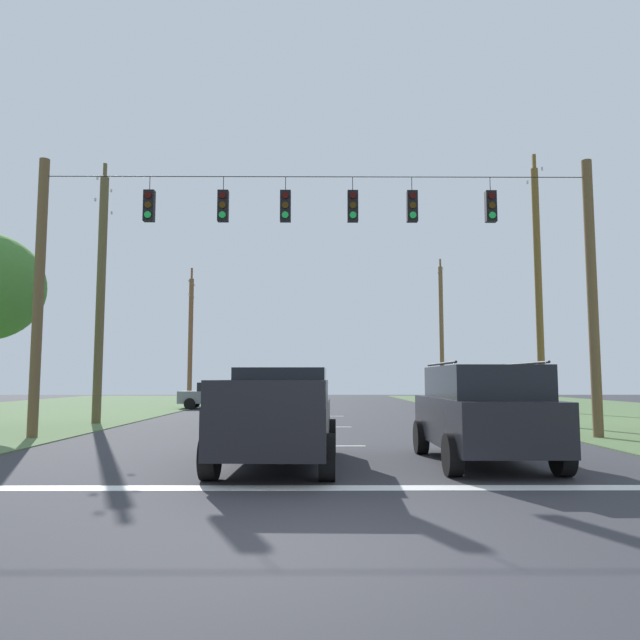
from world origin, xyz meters
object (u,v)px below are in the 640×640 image
Objects in this scene: utility_pole_far_right at (442,333)px; pickup_truck at (279,416)px; utility_pole_mid_right at (539,290)px; utility_pole_mid_left at (101,293)px; distant_car_oncoming at (217,395)px; utility_pole_far_left at (190,337)px; overhead_signal_span at (317,274)px; distant_car_crossing_white at (252,403)px; suv_black at (482,411)px.

pickup_truck is at bearing -108.08° from utility_pole_far_right.
utility_pole_mid_left is at bearing 177.19° from utility_pole_mid_right.
utility_pole_far_left reaches higher than distant_car_oncoming.
overhead_signal_span is 10.22m from utility_pole_mid_left.
distant_car_crossing_white and distant_car_oncoming have the same top height.
distant_car_crossing_white is at bearing -122.76° from utility_pole_far_right.
distant_car_oncoming is 0.44× the size of utility_pole_far_right.
utility_pole_far_right is 24.30m from utility_pole_mid_left.
utility_pole_far_right reaches higher than overhead_signal_span.
suv_black reaches higher than distant_car_crossing_white.
utility_pole_mid_right reaches higher than utility_pole_far_right.
utility_pole_mid_left is (-2.67, -11.93, 4.30)m from distant_car_oncoming.
utility_pole_far_right is (11.05, 17.18, 4.07)m from distant_car_crossing_white.
distant_car_crossing_white is at bearing 1.81° from utility_pole_mid_left.
distant_car_crossing_white is 12.19m from distant_car_oncoming.
suv_black is 29.08m from utility_pole_far_right.
utility_pole_far_left is (-17.06, -0.12, -0.34)m from utility_pole_far_right.
suv_black is 0.47× the size of utility_pole_mid_left.
utility_pole_mid_right is 18.20m from utility_pole_far_right.
overhead_signal_span is at bearing 122.48° from suv_black.
utility_pole_mid_right is at bearing -2.81° from utility_pole_mid_left.
utility_pole_mid_right is (5.06, 10.17, 4.04)m from suv_black.
utility_pole_mid_right is at bearing -90.26° from utility_pole_far_right.
utility_pole_far_left is (-0.06, 17.25, -0.57)m from utility_pole_mid_left.
overhead_signal_span is 18.99m from distant_car_oncoming.
utility_pole_mid_right is at bearing 63.55° from suv_black.
utility_pole_far_left reaches higher than distant_car_crossing_white.
suv_black is 12.06m from utility_pole_mid_right.
pickup_truck is 14.11m from utility_pole_mid_left.
overhead_signal_span is at bearing -33.88° from utility_pole_mid_left.
utility_pole_mid_right is at bearing 48.07° from pickup_truck.
utility_pole_far_right is at bearing 71.92° from pickup_truck.
pickup_truck is 0.59× the size of utility_pole_far_left.
distant_car_oncoming is at bearing 105.58° from distant_car_crossing_white.
utility_pole_mid_right is 1.12× the size of utility_pole_far_left.
utility_pole_mid_right is at bearing -41.86° from distant_car_oncoming.
suv_black is at bearing -67.13° from utility_pole_far_left.
suv_black is at bearing -68.17° from distant_car_oncoming.
distant_car_crossing_white is 18.47m from utility_pole_far_left.
overhead_signal_span is 3.49× the size of suv_black.
utility_pole_mid_left is (-5.95, -0.19, 4.30)m from distant_car_crossing_white.
distant_car_crossing_white is 20.83m from utility_pole_far_right.
utility_pole_mid_left is at bearing 124.84° from pickup_truck.
distant_car_crossing_white is at bearing 98.91° from pickup_truck.
suv_black is (4.15, 0.08, 0.09)m from pickup_truck.
overhead_signal_span is 3.77× the size of distant_car_crossing_white.
utility_pole_mid_right reaches higher than distant_car_crossing_white.
utility_pole_mid_right reaches higher than suv_black.
utility_pole_mid_left is 17.26m from utility_pole_far_left.
overhead_signal_span is 24.48m from utility_pole_far_left.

